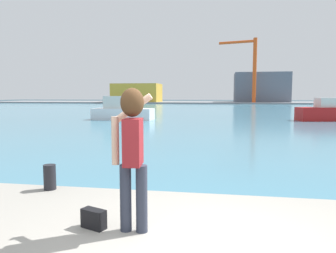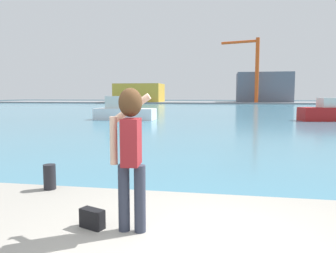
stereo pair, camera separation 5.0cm
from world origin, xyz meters
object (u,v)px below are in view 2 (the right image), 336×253
object	(u,v)px
harbor_bollard	(50,177)
warehouse_right	(263,88)
port_crane	(253,64)
handbag	(92,219)
warehouse_left	(139,93)
person_photographer	(130,145)
boat_moored	(123,111)

from	to	relation	value
harbor_bollard	warehouse_right	distance (m)	92.01
harbor_bollard	port_crane	world-z (taller)	port_crane
handbag	warehouse_left	world-z (taller)	warehouse_left
handbag	harbor_bollard	world-z (taller)	harbor_bollard
handbag	warehouse_left	size ratio (longest dim) A/B	0.02
person_photographer	warehouse_left	size ratio (longest dim) A/B	0.13
handbag	warehouse_right	distance (m)	93.24
warehouse_left	boat_moored	bearing A→B (deg)	-76.26
port_crane	person_photographer	bearing A→B (deg)	-95.63
handbag	boat_moored	world-z (taller)	boat_moored
boat_moored	port_crane	world-z (taller)	port_crane
harbor_bollard	warehouse_right	world-z (taller)	warehouse_right
handbag	warehouse_right	xyz separation A→B (m)	(12.47, 92.33, 3.77)
handbag	warehouse_left	distance (m)	90.77
person_photographer	port_crane	world-z (taller)	port_crane
boat_moored	port_crane	xyz separation A→B (m)	(16.56, 58.86, 9.66)
harbor_bollard	boat_moored	bearing A→B (deg)	104.88
harbor_bollard	warehouse_left	world-z (taller)	warehouse_left
handbag	port_crane	size ratio (longest dim) A/B	0.02
warehouse_left	port_crane	size ratio (longest dim) A/B	0.80
person_photographer	warehouse_right	size ratio (longest dim) A/B	0.12
harbor_bollard	warehouse_right	bearing A→B (deg)	81.31
boat_moored	handbag	bearing A→B (deg)	-71.27
warehouse_right	warehouse_left	bearing A→B (deg)	-172.68
harbor_bollard	warehouse_left	bearing A→B (deg)	104.06
boat_moored	warehouse_right	bearing A→B (deg)	74.91
warehouse_right	port_crane	xyz separation A→B (m)	(-3.67, -8.17, 5.93)
warehouse_right	handbag	bearing A→B (deg)	-97.69
handbag	harbor_bollard	bearing A→B (deg)	134.40
person_photographer	harbor_bollard	distance (m)	2.55
harbor_bollard	boat_moored	xyz separation A→B (m)	(-6.34, 23.86, -0.07)
harbor_bollard	port_crane	xyz separation A→B (m)	(10.22, 82.72, 9.59)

